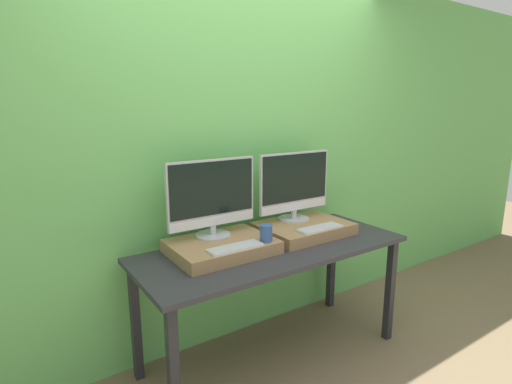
{
  "coord_description": "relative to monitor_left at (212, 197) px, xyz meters",
  "views": [
    {
      "loc": [
        -1.43,
        -1.56,
        1.65
      ],
      "look_at": [
        0.0,
        0.55,
        1.09
      ],
      "focal_mm": 28.0,
      "sensor_mm": 36.0,
      "label": 1
    }
  ],
  "objects": [
    {
      "name": "wooden_riser_left",
      "position": [
        0.0,
        -0.11,
        -0.29
      ],
      "size": [
        0.6,
        0.45,
        0.08
      ],
      "color": "#99754C",
      "rests_on": "workbench"
    },
    {
      "name": "keyboard_left",
      "position": [
        0.0,
        -0.27,
        -0.24
      ],
      "size": [
        0.33,
        0.11,
        0.01
      ],
      "color": "silver",
      "rests_on": "wooden_riser_left"
    },
    {
      "name": "mug",
      "position": [
        0.21,
        -0.27,
        -0.2
      ],
      "size": [
        0.07,
        0.07,
        0.1
      ],
      "color": "#335693",
      "rests_on": "wooden_riser_left"
    },
    {
      "name": "wall_back",
      "position": [
        0.32,
        0.22,
        0.2
      ],
      "size": [
        8.0,
        0.04,
        2.6
      ],
      "color": "#66B75B",
      "rests_on": "ground_plane"
    },
    {
      "name": "workbench",
      "position": [
        0.32,
        -0.2,
        -0.41
      ],
      "size": [
        1.74,
        0.7,
        0.78
      ],
      "color": "#2D2D33",
      "rests_on": "ground_plane"
    },
    {
      "name": "monitor_left",
      "position": [
        0.0,
        0.0,
        0.0
      ],
      "size": [
        0.58,
        0.22,
        0.48
      ],
      "color": "#B2B2B7",
      "rests_on": "wooden_riser_left"
    },
    {
      "name": "monitor_right",
      "position": [
        0.65,
        0.0,
        0.0
      ],
      "size": [
        0.58,
        0.22,
        0.48
      ],
      "color": "#B2B2B7",
      "rests_on": "wooden_riser_right"
    },
    {
      "name": "keyboard_right",
      "position": [
        0.65,
        -0.27,
        -0.24
      ],
      "size": [
        0.33,
        0.11,
        0.01
      ],
      "color": "silver",
      "rests_on": "wooden_riser_right"
    },
    {
      "name": "wooden_riser_right",
      "position": [
        0.65,
        -0.11,
        -0.29
      ],
      "size": [
        0.6,
        0.45,
        0.08
      ],
      "color": "#99754C",
      "rests_on": "workbench"
    }
  ]
}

